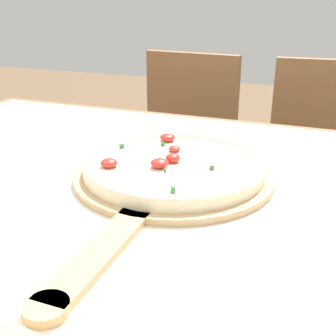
{
  "coord_description": "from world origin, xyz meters",
  "views": [
    {
      "loc": [
        0.28,
        -0.58,
        1.07
      ],
      "look_at": [
        0.04,
        0.05,
        0.8
      ],
      "focal_mm": 45.0,
      "sensor_mm": 36.0,
      "label": 1
    }
  ],
  "objects_px": {
    "pizza_peel": "(169,180)",
    "chair_left": "(181,152)",
    "chair_right": "(320,170)",
    "pizza": "(174,165)"
  },
  "relations": [
    {
      "from": "pizza_peel",
      "to": "chair_left",
      "type": "distance_m",
      "value": 0.92
    },
    {
      "from": "pizza_peel",
      "to": "chair_right",
      "type": "height_order",
      "value": "chair_right"
    },
    {
      "from": "pizza_peel",
      "to": "chair_left",
      "type": "height_order",
      "value": "chair_left"
    },
    {
      "from": "pizza_peel",
      "to": "pizza",
      "type": "xyz_separation_m",
      "value": [
        -0.0,
        0.03,
        0.02
      ]
    },
    {
      "from": "chair_left",
      "to": "pizza",
      "type": "bearing_deg",
      "value": -66.67
    },
    {
      "from": "pizza",
      "to": "chair_right",
      "type": "distance_m",
      "value": 0.9
    },
    {
      "from": "chair_left",
      "to": "chair_right",
      "type": "relative_size",
      "value": 1.0
    },
    {
      "from": "pizza_peel",
      "to": "pizza",
      "type": "height_order",
      "value": "pizza"
    },
    {
      "from": "pizza_peel",
      "to": "chair_right",
      "type": "xyz_separation_m",
      "value": [
        0.25,
        0.84,
        -0.27
      ]
    },
    {
      "from": "pizza",
      "to": "chair_right",
      "type": "relative_size",
      "value": 0.37
    }
  ]
}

